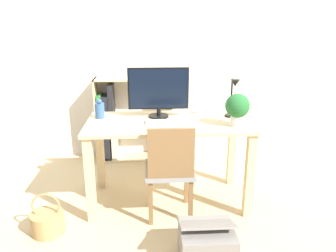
# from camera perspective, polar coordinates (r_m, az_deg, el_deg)

# --- Properties ---
(ground_plane) EXTENTS (10.00, 10.00, 0.00)m
(ground_plane) POSITION_cam_1_polar(r_m,az_deg,el_deg) (3.13, 0.11, -12.67)
(ground_plane) COLOR #CCB284
(wall_back) EXTENTS (8.00, 0.05, 2.60)m
(wall_back) POSITION_cam_1_polar(r_m,az_deg,el_deg) (3.91, -0.99, 13.46)
(wall_back) COLOR silver
(wall_back) RESTS_ON ground_plane
(desk) EXTENTS (1.41, 0.71, 0.77)m
(desk) POSITION_cam_1_polar(r_m,az_deg,el_deg) (2.87, 0.12, -1.80)
(desk) COLOR #D8BC8C
(desk) RESTS_ON ground_plane
(monitor) EXTENTS (0.54, 0.18, 0.44)m
(monitor) POSITION_cam_1_polar(r_m,az_deg,el_deg) (2.90, -1.68, 6.22)
(monitor) COLOR black
(monitor) RESTS_ON desk
(keyboard) EXTENTS (0.31, 0.14, 0.02)m
(keyboard) POSITION_cam_1_polar(r_m,az_deg,el_deg) (2.76, -0.70, 0.66)
(keyboard) COLOR #B2B2B7
(keyboard) RESTS_ON desk
(vase) EXTENTS (0.08, 0.08, 0.17)m
(vase) POSITION_cam_1_polar(r_m,az_deg,el_deg) (2.96, -11.81, 2.78)
(vase) COLOR #33598C
(vase) RESTS_ON desk
(desk_lamp) EXTENTS (0.10, 0.19, 0.35)m
(desk_lamp) POSITION_cam_1_polar(r_m,az_deg,el_deg) (2.91, 11.29, 5.38)
(desk_lamp) COLOR black
(desk_lamp) RESTS_ON desk
(potted_plant) EXTENTS (0.20, 0.20, 0.27)m
(potted_plant) POSITION_cam_1_polar(r_m,az_deg,el_deg) (2.70, 11.98, 3.16)
(potted_plant) COLOR silver
(potted_plant) RESTS_ON desk
(chair) EXTENTS (0.40, 0.40, 0.83)m
(chair) POSITION_cam_1_polar(r_m,az_deg,el_deg) (2.68, 0.35, -7.38)
(chair) COLOR gray
(chair) RESTS_ON ground_plane
(bookshelf) EXTENTS (0.90, 0.28, 0.98)m
(bookshelf) POSITION_cam_1_polar(r_m,az_deg,el_deg) (3.90, -8.36, 0.55)
(bookshelf) COLOR #D8BC8C
(bookshelf) RESTS_ON ground_plane
(basket) EXTENTS (0.25, 0.25, 0.34)m
(basket) POSITION_cam_1_polar(r_m,az_deg,el_deg) (2.82, -20.23, -15.36)
(basket) COLOR tan
(basket) RESTS_ON ground_plane
(storage_box) EXTENTS (0.37, 0.39, 0.33)m
(storage_box) POSITION_cam_1_polar(r_m,az_deg,el_deg) (2.38, 6.73, -19.70)
(storage_box) COLOR gray
(storage_box) RESTS_ON ground_plane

